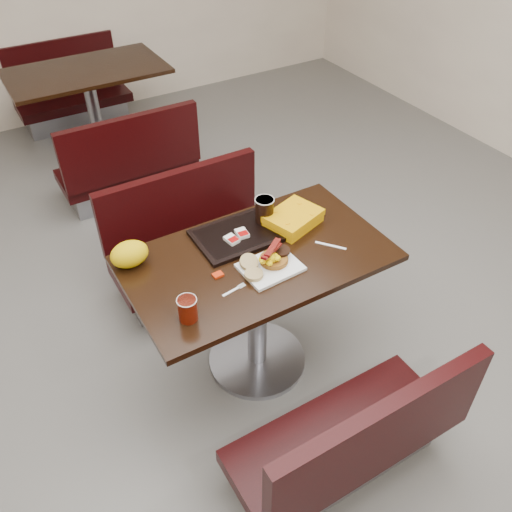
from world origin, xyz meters
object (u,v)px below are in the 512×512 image
table_far (95,114)px  bench_far_n (71,87)px  hashbrown_sleeve_left (232,239)px  hashbrown_sleeve_right (242,233)px  pancake_stack (274,259)px  coffee_cup_far (265,210)px  knife (331,245)px  paper_bag (129,254)px  bench_far_s (125,153)px  clamshell (293,219)px  bench_near_s (343,420)px  fork (231,292)px  tray (238,235)px  coffee_cup_near (188,309)px  table_near (257,313)px  platter (270,267)px  bench_near_n (196,240)px

table_far → bench_far_n: (0.00, 0.70, -0.02)m
hashbrown_sleeve_left → hashbrown_sleeve_right: same height
pancake_stack → coffee_cup_far: size_ratio=1.06×
knife → paper_bag: (-0.85, 0.35, 0.06)m
bench_far_n → paper_bag: 3.14m
bench_far_s → clamshell: size_ratio=3.90×
bench_near_s → clamshell: bearing=71.6°
fork → tray: size_ratio=0.28×
hashbrown_sleeve_left → paper_bag: size_ratio=0.40×
bench_far_n → paper_bag: (-0.51, -3.06, 0.45)m
hashbrown_sleeve_right → clamshell: clamshell is taller
coffee_cup_near → tray: size_ratio=0.26×
table_near → knife: size_ratio=8.15×
hashbrown_sleeve_left → paper_bag: paper_bag is taller
table_far → bench_far_s: size_ratio=1.20×
bench_far_s → platter: (0.00, -2.00, 0.40)m
table_near → coffee_cup_far: size_ratio=9.88×
bench_near_n → hashbrown_sleeve_left: (-0.06, -0.57, 0.42)m
pancake_stack → fork: bearing=-166.6°
table_near → fork: size_ratio=10.28×
coffee_cup_far → table_near: bearing=-128.8°
bench_near_s → platter: platter is taller
bench_near_s → clamshell: clamshell is taller
bench_near_n → hashbrown_sleeve_right: hashbrown_sleeve_right is taller
clamshell → paper_bag: bearing=153.6°
bench_far_n → tray: (-0.00, -3.13, 0.40)m
clamshell → hashbrown_sleeve_right: bearing=155.3°
table_near → pancake_stack: pancake_stack is taller
paper_bag → hashbrown_sleeve_left: bearing=-13.0°
coffee_cup_near → hashbrown_sleeve_right: (0.44, 0.34, -0.02)m
table_far → table_near: bearing=-90.0°
bench_near_s → tray: tray is taller
bench_near_s → pancake_stack: 0.74m
table_far → platter: 2.73m
table_near → coffee_cup_near: bearing=-155.9°
pancake_stack → platter: bearing=-148.5°
hashbrown_sleeve_left → coffee_cup_far: 0.23m
bench_far_n → clamshell: clamshell is taller
hashbrown_sleeve_left → hashbrown_sleeve_right: (0.06, 0.02, 0.00)m
hashbrown_sleeve_right → hashbrown_sleeve_left: bearing=-160.9°
tray → hashbrown_sleeve_right: bearing=-63.6°
bench_far_s → knife: (0.33, -2.01, 0.39)m
fork → bench_far_s: bearing=75.5°
table_near → bench_near_s: 0.70m
table_far → hashbrown_sleeve_right: size_ratio=17.44×
bench_near_s → fork: fork is taller
bench_far_s → tray: 1.78m
bench_near_n → knife: knife is taller
platter → pancake_stack: bearing=28.5°
bench_near_s → pancake_stack: pancake_stack is taller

